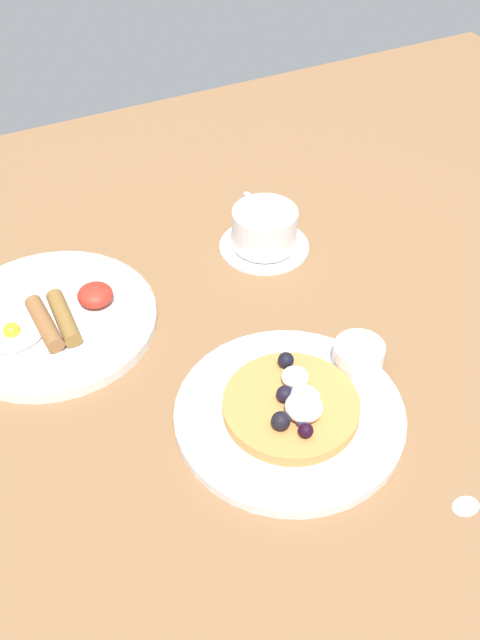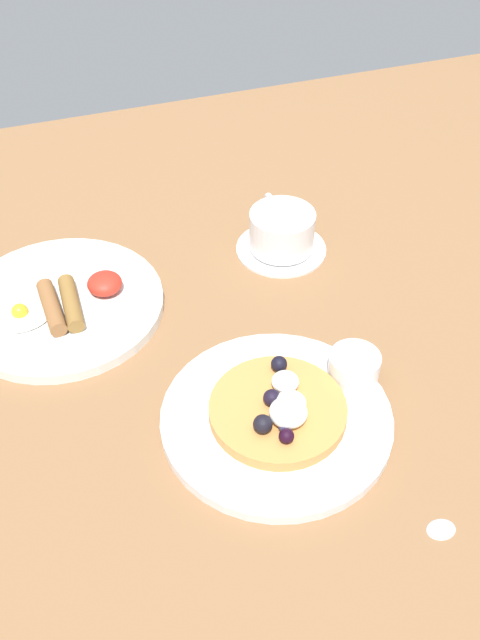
# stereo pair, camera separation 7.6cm
# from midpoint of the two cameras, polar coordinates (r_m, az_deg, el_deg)

# --- Properties ---
(ground_plane) EXTENTS (1.76, 1.23, 0.03)m
(ground_plane) POSITION_cam_midpoint_polar(r_m,az_deg,el_deg) (0.86, -5.64, -4.00)
(ground_plane) COLOR brown
(pancake_plate) EXTENTS (0.24, 0.24, 0.01)m
(pancake_plate) POSITION_cam_midpoint_polar(r_m,az_deg,el_deg) (0.79, 1.07, -7.44)
(pancake_plate) COLOR white
(pancake_plate) RESTS_ON ground_plane
(pancake_with_berries) EXTENTS (0.14, 0.14, 0.04)m
(pancake_with_berries) POSITION_cam_midpoint_polar(r_m,az_deg,el_deg) (0.77, 1.29, -6.63)
(pancake_with_berries) COLOR #C98542
(pancake_with_berries) RESTS_ON pancake_plate
(syrup_ramekin) EXTENTS (0.06, 0.06, 0.03)m
(syrup_ramekin) POSITION_cam_midpoint_polar(r_m,az_deg,el_deg) (0.82, 6.50, -2.86)
(syrup_ramekin) COLOR white
(syrup_ramekin) RESTS_ON pancake_plate
(breakfast_plate) EXTENTS (0.25, 0.25, 0.01)m
(breakfast_plate) POSITION_cam_midpoint_polar(r_m,az_deg,el_deg) (0.93, -16.54, -0.13)
(breakfast_plate) COLOR white
(breakfast_plate) RESTS_ON ground_plane
(fried_breakfast) EXTENTS (0.16, 0.09, 0.03)m
(fried_breakfast) POSITION_cam_midpoint_polar(r_m,az_deg,el_deg) (0.91, -16.25, 0.22)
(fried_breakfast) COLOR olive
(fried_breakfast) RESTS_ON breakfast_plate
(coffee_saucer) EXTENTS (0.12, 0.12, 0.01)m
(coffee_saucer) POSITION_cam_midpoint_polar(r_m,az_deg,el_deg) (1.00, -0.30, 5.68)
(coffee_saucer) COLOR white
(coffee_saucer) RESTS_ON ground_plane
(coffee_cup) EXTENTS (0.09, 0.12, 0.05)m
(coffee_cup) POSITION_cam_midpoint_polar(r_m,az_deg,el_deg) (0.99, -0.33, 7.11)
(coffee_cup) COLOR white
(coffee_cup) RESTS_ON coffee_saucer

